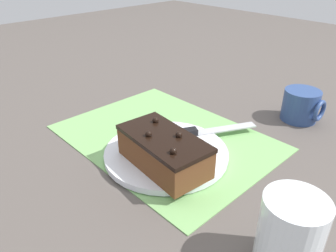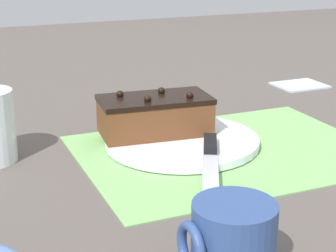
# 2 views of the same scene
# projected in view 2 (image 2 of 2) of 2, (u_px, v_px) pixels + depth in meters

# --- Properties ---
(ground_plane) EXTENTS (3.00, 3.00, 0.00)m
(ground_plane) POSITION_uv_depth(u_px,v_px,m) (228.00, 152.00, 0.89)
(ground_plane) COLOR #544C47
(placemat_woven) EXTENTS (0.46, 0.34, 0.00)m
(placemat_woven) POSITION_uv_depth(u_px,v_px,m) (228.00, 151.00, 0.89)
(placemat_woven) COLOR #7AB266
(placemat_woven) RESTS_ON ground_plane
(cake_plate) EXTENTS (0.25, 0.25, 0.01)m
(cake_plate) POSITION_uv_depth(u_px,v_px,m) (182.00, 141.00, 0.91)
(cake_plate) COLOR white
(cake_plate) RESTS_ON placemat_woven
(chocolate_cake) EXTENTS (0.19, 0.11, 0.07)m
(chocolate_cake) POSITION_uv_depth(u_px,v_px,m) (155.00, 115.00, 0.92)
(chocolate_cake) COLOR brown
(chocolate_cake) RESTS_ON cake_plate
(serving_knife) EXTENTS (0.11, 0.19, 0.01)m
(serving_knife) POSITION_uv_depth(u_px,v_px,m) (210.00, 154.00, 0.82)
(serving_knife) COLOR black
(serving_knife) RESTS_ON cake_plate
(coffee_mug) EXTENTS (0.09, 0.08, 0.08)m
(coffee_mug) POSITION_uv_depth(u_px,v_px,m) (232.00, 239.00, 0.55)
(coffee_mug) COLOR navy
(coffee_mug) RESTS_ON ground_plane
(folded_napkin) EXTENTS (0.11, 0.09, 0.01)m
(folded_napkin) POSITION_uv_depth(u_px,v_px,m) (300.00, 84.00, 1.28)
(folded_napkin) COLOR silver
(folded_napkin) RESTS_ON ground_plane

